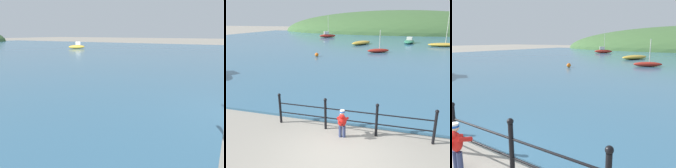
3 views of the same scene
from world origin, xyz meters
The scene contains 11 objects.
ground_plane centered at (0.00, 0.00, 0.00)m, with size 200.00×200.00×0.00m, color gray.
water centered at (0.00, 32.00, 0.05)m, with size 80.00×60.00×0.10m, color #386684.
far_hillside centered at (0.00, 67.40, 0.00)m, with size 73.80×40.59×12.79m.
iron_railing centered at (0.04, 1.50, 0.64)m, with size 5.69×0.12×1.21m.
child_in_coat centered at (-0.15, 1.08, 0.61)m, with size 0.40×0.54×1.00m.
boat_blue_hull centered at (2.74, 32.30, 0.41)m, with size 1.96×4.67×0.94m.
boat_nearest_quay centered at (7.39, 28.98, 0.37)m, with size 4.64×2.41×5.37m.
boat_far_left centered at (-13.62, 39.22, 0.52)m, with size 3.51×2.62×4.40m.
boat_white_sailboat centered at (-4.40, 28.25, 0.37)m, with size 3.19×4.60×0.54m.
boat_red_dinghy centered at (-0.99, 20.61, 0.34)m, with size 2.76×2.03×2.58m.
mooring_buoy centered at (-6.91, 15.93, 0.30)m, with size 0.39×0.39×0.39m, color orange.
Camera 2 is at (1.57, -5.39, 3.94)m, focal length 35.00 mm.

